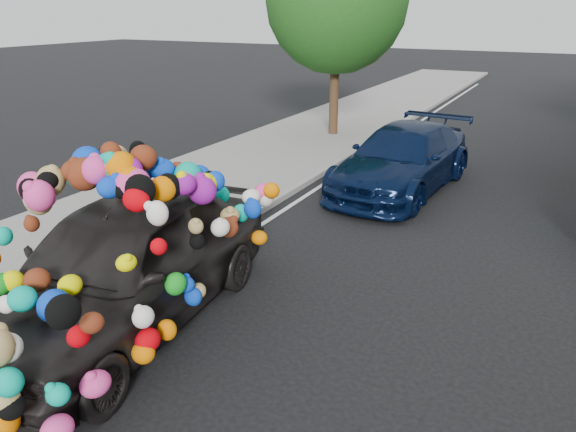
# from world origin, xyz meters

# --- Properties ---
(ground) EXTENTS (100.00, 100.00, 0.00)m
(ground) POSITION_xyz_m (0.00, 0.00, 0.00)
(ground) COLOR black
(ground) RESTS_ON ground
(sidewalk) EXTENTS (4.00, 60.00, 0.12)m
(sidewalk) POSITION_xyz_m (-4.30, 0.00, 0.06)
(sidewalk) COLOR gray
(sidewalk) RESTS_ON ground
(kerb) EXTENTS (0.15, 60.00, 0.13)m
(kerb) POSITION_xyz_m (-2.35, 0.00, 0.07)
(kerb) COLOR gray
(kerb) RESTS_ON ground
(tree_near_sidewalk) EXTENTS (4.20, 4.20, 6.13)m
(tree_near_sidewalk) POSITION_xyz_m (-3.80, 9.50, 4.02)
(tree_near_sidewalk) COLOR #332114
(tree_near_sidewalk) RESTS_ON ground
(plush_art_car) EXTENTS (2.81, 5.33, 2.33)m
(plush_art_car) POSITION_xyz_m (-1.80, -1.98, 1.21)
(plush_art_car) COLOR black
(plush_art_car) RESTS_ON ground
(navy_sedan) EXTENTS (2.40, 5.03, 1.41)m
(navy_sedan) POSITION_xyz_m (-0.30, 5.17, 0.71)
(navy_sedan) COLOR black
(navy_sedan) RESTS_ON ground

